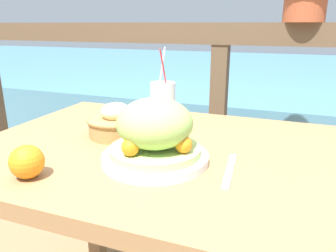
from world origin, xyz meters
The scene contains 8 objects.
patio_table centered at (0.00, 0.00, 0.64)m, with size 1.05×0.75×0.75m.
railing_fence centered at (0.00, 0.66, 0.80)m, with size 2.80×0.08×1.07m.
sea_backdrop centered at (0.00, 3.16, 0.29)m, with size 12.00×4.00×0.58m.
salad_plate centered at (0.01, -0.10, 0.81)m, with size 0.26×0.26×0.16m.
drink_glass centered at (-0.07, 0.16, 0.82)m, with size 0.08×0.08×0.25m.
bread_basket centered at (-0.17, 0.04, 0.79)m, with size 0.17×0.17×0.10m.
knife centered at (0.19, -0.09, 0.75)m, with size 0.03×0.18×0.00m.
orange_near_basket centered at (-0.21, -0.28, 0.78)m, with size 0.07×0.07×0.07m.
Camera 1 is at (0.30, -0.77, 1.07)m, focal length 35.00 mm.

